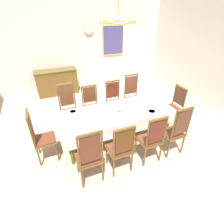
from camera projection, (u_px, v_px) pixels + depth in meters
name	position (u px, v px, depth m)	size (l,w,h in m)	color
ground	(114.00, 135.00, 4.44)	(6.72, 6.66, 0.04)	tan
back_wall	(77.00, 45.00, 6.23)	(6.72, 0.08, 3.26)	beige
dining_table	(117.00, 114.00, 3.96)	(2.52, 1.01, 0.77)	#554D13
tablecloth	(117.00, 114.00, 3.96)	(2.54, 1.03, 0.30)	white
chair_south_a	(90.00, 156.00, 2.98)	(0.44, 0.42, 1.19)	#574816
chair_north_a	(69.00, 107.00, 4.42)	(0.44, 0.42, 1.21)	brown
chair_south_b	(121.00, 148.00, 3.20)	(0.44, 0.42, 1.11)	brown
chair_north_b	(91.00, 105.00, 4.64)	(0.44, 0.42, 1.06)	brown
chair_south_c	(151.00, 138.00, 3.42)	(0.44, 0.42, 1.12)	brown
chair_north_c	(114.00, 100.00, 4.86)	(0.44, 0.42, 1.09)	brown
chair_south_d	(175.00, 130.00, 3.60)	(0.44, 0.42, 1.19)	brown
chair_north_d	(133.00, 95.00, 5.04)	(0.44, 0.42, 1.19)	brown
chair_head_west	(40.00, 136.00, 3.46)	(0.42, 0.44, 1.17)	brown
chair_head_east	(174.00, 106.00, 4.59)	(0.42, 0.44, 1.07)	brown
soup_tureen	(122.00, 106.00, 3.90)	(0.32, 0.32, 0.25)	white
candlestick_west	(101.00, 109.00, 3.72)	(0.07, 0.07, 0.37)	gold
candlestick_east	(132.00, 103.00, 3.98)	(0.07, 0.07, 0.33)	gold
bowl_near_left	(120.00, 102.00, 4.26)	(0.18, 0.18, 0.04)	white
bowl_near_right	(110.00, 104.00, 4.16)	(0.16, 0.16, 0.03)	white
bowl_far_left	(73.00, 112.00, 3.87)	(0.17, 0.17, 0.03)	white
bowl_far_right	(152.00, 112.00, 3.86)	(0.19, 0.19, 0.04)	white
spoon_primary	(124.00, 101.00, 4.33)	(0.04, 0.18, 0.01)	gold
spoon_secondary	(106.00, 105.00, 4.15)	(0.06, 0.17, 0.01)	gold
sideboard	(57.00, 82.00, 6.28)	(1.44, 0.48, 0.90)	brown
mounted_clock	(88.00, 29.00, 6.07)	(0.34, 0.06, 0.34)	#D1B251
framed_painting	(113.00, 40.00, 6.61)	(0.88, 0.05, 1.08)	#D1B251
chandelier	(118.00, 21.00, 2.98)	(0.68, 0.68, 0.66)	gold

